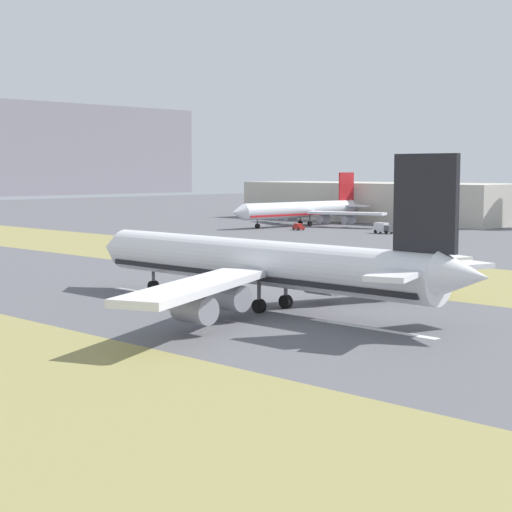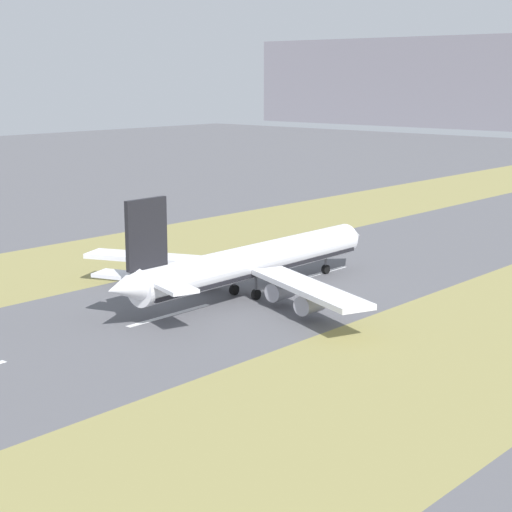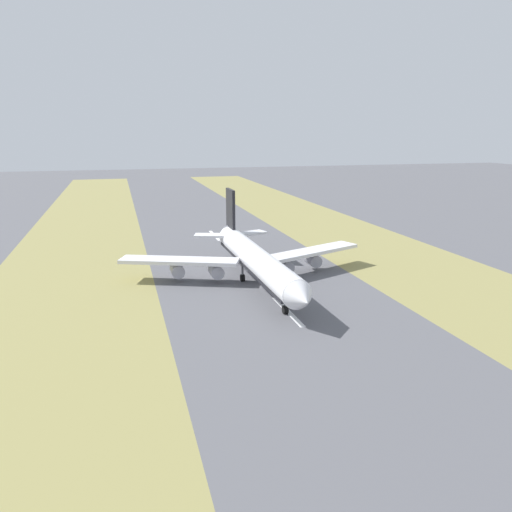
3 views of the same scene
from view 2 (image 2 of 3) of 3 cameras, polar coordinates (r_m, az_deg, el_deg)
name	(u,v)px [view 2 (image 2 of 3)]	position (r m, az deg, el deg)	size (l,w,h in m)	color
ground_plane	(260,290)	(157.64, 0.30, -2.28)	(800.00, 800.00, 0.00)	#56565B
grass_median_west	(106,256)	(189.60, -9.97, -0.03)	(40.00, 600.00, 0.01)	olive
grass_median_east	(485,339)	(133.43, 15.04, -5.34)	(40.00, 600.00, 0.01)	olive
centreline_dash_mid	(170,315)	(141.98, -5.76, -3.94)	(1.20, 18.00, 0.01)	silver
centreline_dash_far	(318,274)	(170.69, 4.14, -1.20)	(1.20, 18.00, 0.01)	silver
airplane_main_jet	(249,263)	(152.10, -0.47, -0.47)	(64.13, 67.07, 20.20)	white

